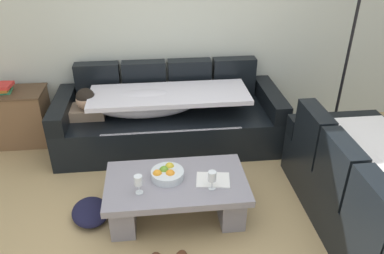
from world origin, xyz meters
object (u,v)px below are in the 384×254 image
at_px(couch_near_window, 375,197).
at_px(wine_glass_near_left, 138,181).
at_px(side_cabinet, 16,117).
at_px(floor_lamp, 347,48).
at_px(fruit_bowl, 167,174).
at_px(open_magazine, 213,180).
at_px(couch_along_wall, 166,118).
at_px(wine_glass_near_right, 212,177).
at_px(crumpled_garment, 90,212).
at_px(book_stack_on_cabinet, 4,88).
at_px(coffee_table, 177,193).

xyz_separation_m(couch_near_window, wine_glass_near_left, (-1.90, 0.21, 0.16)).
distance_m(side_cabinet, floor_lamp, 3.74).
distance_m(fruit_bowl, open_magazine, 0.39).
bearing_deg(couch_along_wall, fruit_bowl, -92.21).
height_order(couch_along_wall, open_magazine, couch_along_wall).
distance_m(wine_glass_near_right, crumpled_garment, 1.15).
bearing_deg(floor_lamp, crumpled_garment, -158.05).
bearing_deg(open_magazine, wine_glass_near_right, -95.71).
bearing_deg(crumpled_garment, floor_lamp, 21.95).
bearing_deg(book_stack_on_cabinet, wine_glass_near_right, -37.59).
bearing_deg(side_cabinet, crumpled_garment, -55.26).
bearing_deg(side_cabinet, wine_glass_near_left, -47.96).
bearing_deg(coffee_table, couch_near_window, -11.98).
height_order(coffee_table, fruit_bowl, fruit_bowl).
xyz_separation_m(fruit_bowl, floor_lamp, (1.98, 1.07, 0.69)).
bearing_deg(wine_glass_near_left, couch_near_window, -6.27).
bearing_deg(couch_near_window, crumpled_garment, 80.70).
bearing_deg(floor_lamp, fruit_bowl, -151.52).
height_order(couch_along_wall, wine_glass_near_right, couch_along_wall).
distance_m(couch_along_wall, coffee_table, 1.23).
height_order(fruit_bowl, wine_glass_near_right, wine_glass_near_right).
height_order(coffee_table, open_magazine, open_magazine).
height_order(coffee_table, floor_lamp, floor_lamp).
distance_m(wine_glass_near_left, floor_lamp, 2.61).
height_order(fruit_bowl, crumpled_garment, fruit_bowl).
distance_m(coffee_table, book_stack_on_cabinet, 2.34).
height_order(fruit_bowl, open_magazine, fruit_bowl).
distance_m(open_magazine, side_cabinet, 2.53).
height_order(book_stack_on_cabinet, floor_lamp, floor_lamp).
xyz_separation_m(wine_glass_near_left, floor_lamp, (2.21, 1.25, 0.62)).
bearing_deg(open_magazine, side_cabinet, 152.54).
relative_size(side_cabinet, book_stack_on_cabinet, 3.33).
bearing_deg(crumpled_garment, coffee_table, -3.57).
xyz_separation_m(wine_glass_near_left, crumpled_garment, (-0.45, 0.18, -0.44)).
bearing_deg(floor_lamp, open_magazine, -144.08).
bearing_deg(floor_lamp, book_stack_on_cabinet, 174.88).
xyz_separation_m(coffee_table, wine_glass_near_left, (-0.31, -0.13, 0.26)).
bearing_deg(crumpled_garment, wine_glass_near_right, -10.04).
bearing_deg(open_magazine, couch_near_window, -4.77).
height_order(couch_near_window, side_cabinet, couch_near_window).
relative_size(floor_lamp, crumpled_garment, 4.88).
bearing_deg(coffee_table, fruit_bowl, 147.70).
xyz_separation_m(fruit_bowl, book_stack_on_cabinet, (-1.70, 1.40, 0.26)).
bearing_deg(wine_glass_near_left, crumpled_garment, 158.61).
height_order(couch_along_wall, crumpled_garment, couch_along_wall).
relative_size(wine_glass_near_left, book_stack_on_cabinet, 0.77).
bearing_deg(side_cabinet, floor_lamp, -5.19).
distance_m(fruit_bowl, wine_glass_near_right, 0.41).
height_order(open_magazine, book_stack_on_cabinet, book_stack_on_cabinet).
distance_m(open_magazine, floor_lamp, 2.10).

